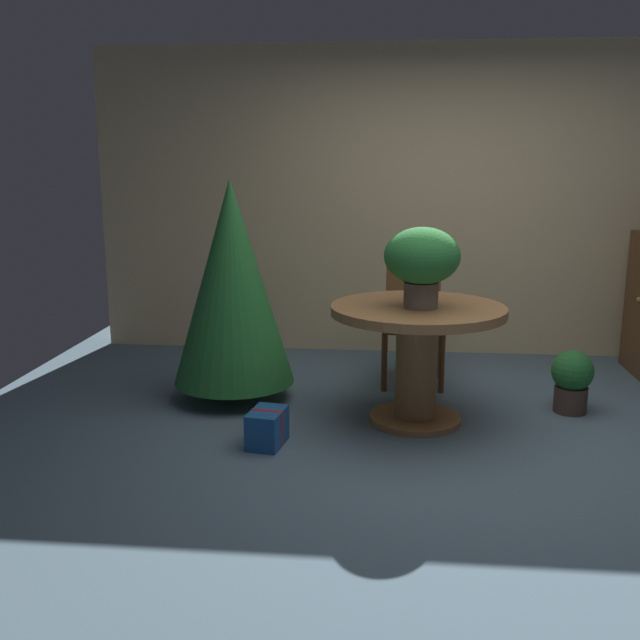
{
  "coord_description": "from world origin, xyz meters",
  "views": [
    {
      "loc": [
        -0.47,
        -4.03,
        1.64
      ],
      "look_at": [
        -0.88,
        0.28,
        0.68
      ],
      "focal_mm": 40.28,
      "sensor_mm": 36.0,
      "label": 1
    }
  ],
  "objects_px": {
    "round_dining_table": "(417,342)",
    "wooden_chair_far": "(413,314)",
    "gift_box_blue": "(267,428)",
    "holiday_tree": "(232,283)",
    "potted_plant": "(572,379)",
    "flower_vase": "(422,259)"
  },
  "relations": [
    {
      "from": "round_dining_table",
      "to": "holiday_tree",
      "type": "height_order",
      "value": "holiday_tree"
    },
    {
      "from": "holiday_tree",
      "to": "gift_box_blue",
      "type": "xyz_separation_m",
      "value": [
        0.37,
        -0.83,
        -0.72
      ]
    },
    {
      "from": "flower_vase",
      "to": "potted_plant",
      "type": "distance_m",
      "value": 1.37
    },
    {
      "from": "flower_vase",
      "to": "potted_plant",
      "type": "xyz_separation_m",
      "value": [
        1.03,
        0.35,
        -0.83
      ]
    },
    {
      "from": "round_dining_table",
      "to": "wooden_chair_far",
      "type": "distance_m",
      "value": 0.88
    },
    {
      "from": "wooden_chair_far",
      "to": "gift_box_blue",
      "type": "bearing_deg",
      "value": -122.84
    },
    {
      "from": "gift_box_blue",
      "to": "round_dining_table",
      "type": "bearing_deg",
      "value": 28.84
    },
    {
      "from": "round_dining_table",
      "to": "flower_vase",
      "type": "bearing_deg",
      "value": -80.01
    },
    {
      "from": "gift_box_blue",
      "to": "holiday_tree",
      "type": "bearing_deg",
      "value": 114.12
    },
    {
      "from": "gift_box_blue",
      "to": "potted_plant",
      "type": "relative_size",
      "value": 0.72
    },
    {
      "from": "potted_plant",
      "to": "flower_vase",
      "type": "bearing_deg",
      "value": -161.25
    },
    {
      "from": "holiday_tree",
      "to": "gift_box_blue",
      "type": "bearing_deg",
      "value": -65.88
    },
    {
      "from": "flower_vase",
      "to": "holiday_tree",
      "type": "relative_size",
      "value": 0.32
    },
    {
      "from": "flower_vase",
      "to": "gift_box_blue",
      "type": "distance_m",
      "value": 1.37
    },
    {
      "from": "flower_vase",
      "to": "wooden_chair_far",
      "type": "xyz_separation_m",
      "value": [
        -0.01,
        0.95,
        -0.54
      ]
    },
    {
      "from": "holiday_tree",
      "to": "gift_box_blue",
      "type": "height_order",
      "value": "holiday_tree"
    },
    {
      "from": "flower_vase",
      "to": "gift_box_blue",
      "type": "relative_size",
      "value": 1.63
    },
    {
      "from": "wooden_chair_far",
      "to": "potted_plant",
      "type": "height_order",
      "value": "wooden_chair_far"
    },
    {
      "from": "round_dining_table",
      "to": "wooden_chair_far",
      "type": "xyz_separation_m",
      "value": [
        0.0,
        0.88,
        -0.01
      ]
    },
    {
      "from": "gift_box_blue",
      "to": "wooden_chair_far",
      "type": "bearing_deg",
      "value": 57.16
    },
    {
      "from": "round_dining_table",
      "to": "gift_box_blue",
      "type": "relative_size",
      "value": 3.6
    },
    {
      "from": "flower_vase",
      "to": "potted_plant",
      "type": "bearing_deg",
      "value": 18.75
    }
  ]
}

